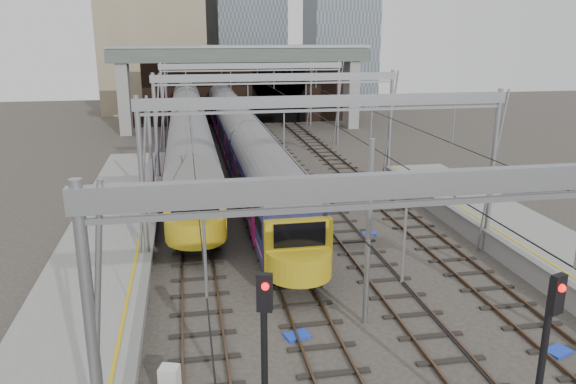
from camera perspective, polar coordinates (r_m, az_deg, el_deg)
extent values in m
plane|color=#38332D|center=(20.14, 9.62, -15.71)|extent=(160.00, 160.00, 0.00)
cube|color=gray|center=(21.40, -20.32, -12.85)|extent=(4.20, 55.00, 1.10)
cube|color=slate|center=(20.88, -14.80, -11.53)|extent=(0.35, 55.00, 0.12)
cube|color=gold|center=(20.91, -16.21, -11.41)|extent=(0.12, 55.00, 0.01)
cube|color=#4C3828|center=(32.73, -10.72, -2.94)|extent=(0.08, 80.00, 0.16)
cube|color=#4C3828|center=(32.75, -8.20, -2.81)|extent=(0.08, 80.00, 0.16)
cube|color=black|center=(32.76, -9.45, -3.00)|extent=(2.40, 80.00, 0.14)
cube|color=#4C3828|center=(32.92, -3.74, -2.58)|extent=(0.08, 80.00, 0.16)
cube|color=#4C3828|center=(33.10, -1.26, -2.44)|extent=(0.08, 80.00, 0.16)
cube|color=black|center=(33.03, -2.50, -2.63)|extent=(2.40, 80.00, 0.14)
cube|color=#4C3828|center=(33.58, 3.06, -2.19)|extent=(0.08, 80.00, 0.16)
cube|color=#4C3828|center=(33.94, 5.42, -2.05)|extent=(0.08, 80.00, 0.16)
cube|color=black|center=(33.78, 4.24, -2.24)|extent=(2.40, 80.00, 0.14)
cube|color=#4C3828|center=(34.70, 9.50, -1.79)|extent=(0.08, 80.00, 0.16)
cube|color=#4C3828|center=(35.20, 11.71, -1.65)|extent=(0.08, 80.00, 0.16)
cube|color=black|center=(34.97, 10.60, -1.84)|extent=(2.40, 80.00, 0.14)
cylinder|color=gray|center=(12.10, -18.91, -17.40)|extent=(0.24, 0.24, 8.00)
cube|color=gray|center=(12.17, 20.82, 1.17)|extent=(16.80, 0.28, 0.50)
cylinder|color=gray|center=(24.97, -14.54, 0.31)|extent=(0.24, 0.24, 8.00)
cylinder|color=gray|center=(28.78, 20.04, 1.88)|extent=(0.24, 0.24, 8.00)
cube|color=gray|center=(25.01, 4.17, 9.21)|extent=(16.80, 0.28, 0.50)
cylinder|color=gray|center=(38.64, -13.23, 5.78)|extent=(0.24, 0.24, 8.00)
cylinder|color=gray|center=(41.20, 10.32, 6.55)|extent=(0.24, 0.24, 8.00)
cube|color=gray|center=(38.66, -1.11, 11.58)|extent=(16.80, 0.28, 0.50)
cylinder|color=gray|center=(52.48, -12.60, 8.38)|extent=(0.24, 0.24, 8.00)
cylinder|color=gray|center=(54.40, 5.13, 8.94)|extent=(0.24, 0.24, 8.00)
cube|color=gray|center=(52.50, -3.65, 12.67)|extent=(16.80, 0.28, 0.50)
cylinder|color=gray|center=(64.40, -12.28, 9.71)|extent=(0.24, 0.24, 8.00)
cylinder|color=gray|center=(65.97, 2.33, 10.19)|extent=(0.24, 0.24, 8.00)
cube|color=gray|center=(64.41, -4.97, 13.22)|extent=(16.80, 0.28, 0.50)
cube|color=black|center=(31.44, -9.90, 6.51)|extent=(0.03, 80.00, 0.03)
cube|color=black|center=(31.72, -2.62, 6.81)|extent=(0.03, 80.00, 0.03)
cube|color=black|center=(32.50, 4.44, 7.00)|extent=(0.03, 80.00, 0.03)
cube|color=black|center=(33.74, 11.07, 7.07)|extent=(0.03, 80.00, 0.03)
cube|color=#301E15|center=(68.80, -3.55, 10.82)|extent=(26.00, 2.00, 9.00)
cube|color=black|center=(68.41, -0.89, 9.22)|extent=(6.50, 0.10, 5.20)
cylinder|color=black|center=(68.16, -0.90, 11.39)|extent=(6.50, 0.10, 6.50)
cube|color=#301E15|center=(67.75, -13.62, 7.78)|extent=(6.00, 1.50, 3.00)
cube|color=gray|center=(62.68, -16.31, 9.37)|extent=(1.20, 2.50, 8.20)
cube|color=gray|center=(65.12, 6.47, 10.12)|extent=(1.20, 2.50, 8.20)
cube|color=#58645B|center=(62.40, -4.80, 13.69)|extent=(28.00, 3.00, 1.40)
cube|color=gray|center=(62.37, -4.82, 14.52)|extent=(28.00, 3.00, 0.30)
cube|color=tan|center=(82.13, -13.55, 15.78)|extent=(14.00, 12.00, 22.00)
cube|color=gray|center=(96.15, -8.15, 14.80)|extent=(18.00, 14.00, 18.00)
cube|color=black|center=(54.61, -5.80, 5.07)|extent=(2.20, 65.32, 0.70)
cube|color=#111C3E|center=(54.29, -5.85, 7.04)|extent=(2.81, 65.32, 2.50)
cylinder|color=slate|center=(54.11, -5.89, 8.35)|extent=(2.75, 64.82, 2.75)
cube|color=black|center=(54.23, -5.86, 7.46)|extent=(2.83, 64.12, 0.75)
cube|color=#C53D71|center=(54.40, -5.83, 6.31)|extent=(2.83, 64.32, 0.12)
cube|color=gold|center=(22.69, 1.10, -5.66)|extent=(2.75, 0.60, 2.30)
cube|color=black|center=(22.32, 1.19, -4.38)|extent=(2.10, 0.08, 1.00)
cube|color=black|center=(60.97, -10.09, 6.03)|extent=(2.33, 69.06, 0.70)
cube|color=#111C3E|center=(60.67, -10.18, 7.87)|extent=(2.97, 69.06, 2.65)
cylinder|color=slate|center=(60.51, -10.24, 9.11)|extent=(2.91, 68.56, 2.91)
cube|color=black|center=(60.62, -10.20, 8.27)|extent=(2.99, 67.86, 0.80)
cube|color=#C53D71|center=(60.77, -10.15, 7.18)|extent=(2.99, 68.06, 0.13)
cube|color=gold|center=(26.74, -9.39, -2.33)|extent=(2.91, 0.60, 2.45)
cube|color=black|center=(26.39, -9.44, -1.15)|extent=(2.23, 0.08, 1.06)
cylinder|color=black|center=(14.40, -2.40, -17.72)|extent=(0.17, 0.17, 5.01)
cube|color=black|center=(13.16, -2.40, -10.17)|extent=(0.40, 0.28, 0.94)
sphere|color=red|center=(12.96, -2.33, -9.57)|extent=(0.19, 0.19, 0.19)
cylinder|color=black|center=(15.36, 24.23, -16.70)|extent=(0.17, 0.17, 5.11)
cube|color=black|center=(14.21, 25.66, -9.36)|extent=(0.41, 0.29, 0.96)
sphere|color=red|center=(14.04, 26.04, -8.76)|extent=(0.19, 0.19, 0.19)
cube|color=silver|center=(17.75, -11.91, -18.50)|extent=(0.67, 0.61, 1.10)
cube|color=blue|center=(20.70, 0.92, -14.37)|extent=(1.00, 0.82, 0.10)
cube|color=blue|center=(30.69, 8.24, -4.19)|extent=(0.78, 0.59, 0.09)
cube|color=blue|center=(21.84, 25.73, -14.37)|extent=(1.02, 0.87, 0.10)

